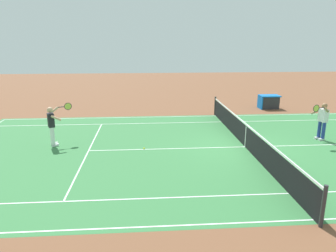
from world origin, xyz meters
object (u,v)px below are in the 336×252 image
at_px(tennis_player_far, 322,119).
at_px(equipment_cart_tarped, 269,102).
at_px(tennis_net, 246,136).
at_px(tennis_ball, 144,148).
at_px(tennis_player_near, 52,124).

relative_size(tennis_player_far, equipment_cart_tarped, 1.36).
bearing_deg(tennis_net, tennis_ball, -0.62).
distance_m(tennis_player_near, tennis_ball, 3.95).
bearing_deg(tennis_player_far, tennis_net, 11.29).
bearing_deg(tennis_net, tennis_player_far, -168.71).
distance_m(tennis_net, tennis_player_near, 8.01).
bearing_deg(tennis_player_near, equipment_cart_tarped, -151.04).
bearing_deg(tennis_ball, equipment_cart_tarped, -137.77).
height_order(tennis_player_near, equipment_cart_tarped, tennis_player_near).
height_order(tennis_player_far, equipment_cart_tarped, tennis_player_far).
relative_size(tennis_ball, equipment_cart_tarped, 0.05).
xyz_separation_m(tennis_player_near, tennis_player_far, (-11.57, 0.07, 0.00)).
bearing_deg(equipment_cart_tarped, tennis_player_far, 88.26).
bearing_deg(equipment_cart_tarped, tennis_ball, 42.23).
relative_size(tennis_player_near, equipment_cart_tarped, 1.36).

